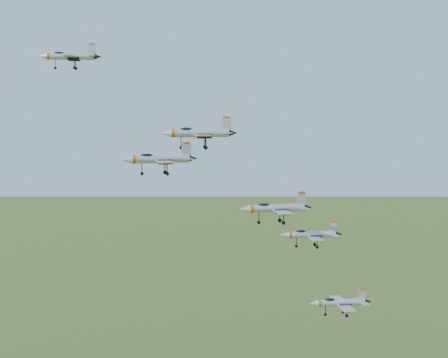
{
  "coord_description": "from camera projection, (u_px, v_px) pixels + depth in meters",
  "views": [
    {
      "loc": [
        8.45,
        -110.43,
        134.13
      ],
      "look_at": [
        3.35,
        -1.81,
        122.53
      ],
      "focal_mm": 50.0,
      "sensor_mm": 36.0,
      "label": 1
    }
  ],
  "objects": [
    {
      "name": "jet_trail",
      "position": [
        339.0,
        302.0,
        107.6
      ],
      "size": [
        11.22,
        9.38,
        3.0
      ],
      "rotation": [
        0.0,
        0.0,
        0.16
      ],
      "color": "#A8ADB4"
    },
    {
      "name": "jet_right_low",
      "position": [
        310.0,
        234.0,
        104.09
      ],
      "size": [
        10.69,
        8.89,
        2.86
      ],
      "rotation": [
        0.0,
        0.0,
        0.11
      ],
      "color": "#A8ADB4"
    },
    {
      "name": "jet_right_high",
      "position": [
        159.0,
        159.0,
        93.41
      ],
      "size": [
        11.45,
        9.75,
        3.12
      ],
      "rotation": [
        0.0,
        0.0,
        0.3
      ],
      "color": "#A8ADB4"
    },
    {
      "name": "jet_left_low",
      "position": [
        275.0,
        208.0,
        113.71
      ],
      "size": [
        13.75,
        11.61,
        3.71
      ],
      "rotation": [
        0.0,
        0.0,
        0.23
      ],
      "color": "#A8ADB4"
    },
    {
      "name": "jet_lead",
      "position": [
        69.0,
        56.0,
        125.41
      ],
      "size": [
        12.66,
        10.59,
        3.39
      ],
      "rotation": [
        0.0,
        0.0,
        0.16
      ],
      "color": "#A8ADB4"
    },
    {
      "name": "jet_left_high",
      "position": [
        198.0,
        133.0,
        111.62
      ],
      "size": [
        14.04,
        11.73,
        3.76
      ],
      "rotation": [
        0.0,
        0.0,
        0.15
      ],
      "color": "#A8ADB4"
    }
  ]
}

